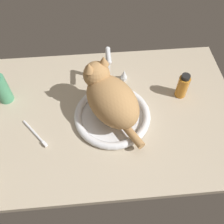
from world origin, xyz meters
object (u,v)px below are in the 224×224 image
faucet (108,69)px  amber_bottle (182,86)px  toothbrush (35,134)px  sink_basin (112,115)px  soap_pump_bottle (1,88)px  cat (109,96)px

faucet → amber_bottle: (32.38, -11.33, -1.92)cm
faucet → toothbrush: 42.90cm
sink_basin → soap_pump_bottle: (-47.12, 14.31, 5.98)cm
sink_basin → faucet: size_ratio=1.63×
soap_pump_bottle → toothbrush: 26.00cm
sink_basin → soap_pump_bottle: bearing=163.1°
faucet → cat: 20.00cm
amber_bottle → toothbrush: amber_bottle is taller
faucet → sink_basin: bearing=-90.0°
soap_pump_bottle → faucet: bearing=8.4°
faucet → amber_bottle: faucet is taller
toothbrush → amber_bottle: bearing=13.8°
faucet → soap_pump_bottle: size_ratio=1.07×
sink_basin → toothbrush: (-32.33, -5.96, -0.81)cm
faucet → toothbrush: bearing=-139.9°
faucet → amber_bottle: 34.36cm
toothbrush → sink_basin: bearing=10.4°
sink_basin → toothbrush: size_ratio=2.38×
faucet → soap_pump_bottle: 47.64cm
sink_basin → faucet: 22.25cm
faucet → soap_pump_bottle: (-47.12, -6.98, -0.49)cm
sink_basin → amber_bottle: 34.18cm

